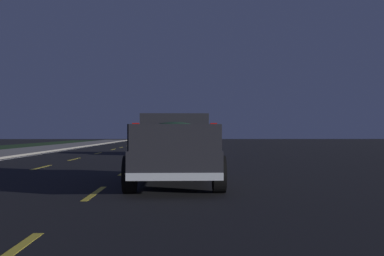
{
  "coord_description": "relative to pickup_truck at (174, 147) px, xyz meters",
  "views": [
    {
      "loc": [
        -0.58,
        -3.64,
        1.35
      ],
      "look_at": [
        11.25,
        -3.96,
        1.47
      ],
      "focal_mm": 42.85,
      "sensor_mm": 36.0,
      "label": 1
    }
  ],
  "objects": [
    {
      "name": "pickup_truck",
      "position": [
        0.0,
        0.0,
        0.0
      ],
      "size": [
        5.45,
        2.33,
        1.87
      ],
      "color": "#232328",
      "rests_on": "ground"
    },
    {
      "name": "lane_markings",
      "position": [
        18.69,
        6.52,
        -0.98
      ],
      "size": [
        108.0,
        7.04,
        0.01
      ],
      "color": "yellow",
      "rests_on": "ground"
    },
    {
      "name": "ground",
      "position": [
        15.47,
        3.5,
        -0.98
      ],
      "size": [
        144.0,
        144.0,
        0.0
      ],
      "primitive_type": "plane",
      "color": "black"
    },
    {
      "name": "sedan_blue",
      "position": [
        16.42,
        0.0,
        -0.2
      ],
      "size": [
        4.44,
        2.08,
        1.54
      ],
      "color": "navy",
      "rests_on": "ground"
    }
  ]
}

